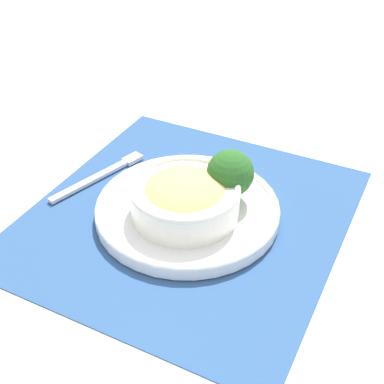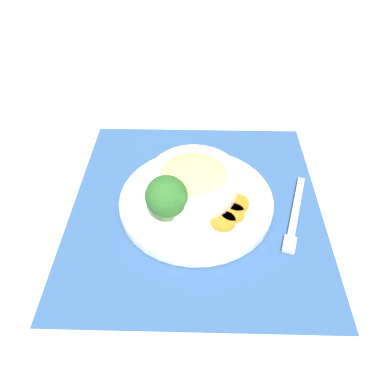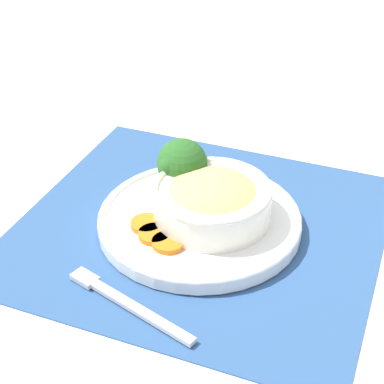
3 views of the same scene
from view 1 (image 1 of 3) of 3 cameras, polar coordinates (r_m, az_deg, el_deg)
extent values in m
plane|color=white|center=(0.80, -0.49, -2.65)|extent=(4.00, 4.00, 0.00)
cube|color=#2D5184|center=(0.80, -0.49, -2.54)|extent=(0.46, 0.49, 0.00)
cylinder|color=white|center=(0.79, -0.49, -1.97)|extent=(0.27, 0.27, 0.02)
torus|color=white|center=(0.78, -0.49, -1.52)|extent=(0.27, 0.27, 0.01)
cylinder|color=silver|center=(0.76, -0.74, -0.91)|extent=(0.16, 0.16, 0.04)
torus|color=silver|center=(0.74, -0.76, 0.46)|extent=(0.16, 0.16, 0.01)
ellipsoid|color=#EAC66B|center=(0.75, -0.75, -0.23)|extent=(0.13, 0.13, 0.05)
cylinder|color=#84AD5B|center=(0.79, 3.99, -0.14)|extent=(0.03, 0.03, 0.02)
sphere|color=#286023|center=(0.77, 4.10, 2.02)|extent=(0.07, 0.07, 0.07)
sphere|color=#286023|center=(0.78, 3.13, 3.04)|extent=(0.03, 0.03, 0.03)
sphere|color=#286023|center=(0.76, 5.06, 1.62)|extent=(0.03, 0.03, 0.03)
cylinder|color=orange|center=(0.84, -1.48, 1.65)|extent=(0.04, 0.04, 0.01)
cylinder|color=orange|center=(0.83, -3.08, 1.29)|extent=(0.04, 0.04, 0.01)
cylinder|color=orange|center=(0.82, -4.42, 0.63)|extent=(0.04, 0.04, 0.01)
cube|color=silver|center=(0.88, -10.12, 1.56)|extent=(0.06, 0.18, 0.01)
cube|color=silver|center=(0.92, -6.36, 3.54)|extent=(0.03, 0.04, 0.01)
camera|label=2|loc=(1.06, 13.36, 34.76)|focal=35.00mm
camera|label=3|loc=(0.98, -51.76, 25.64)|focal=60.00mm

